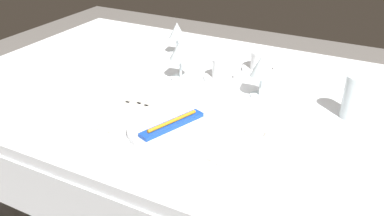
# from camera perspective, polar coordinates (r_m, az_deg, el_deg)

# --- Properties ---
(dining_table) EXTENTS (1.80, 1.11, 0.74)m
(dining_table) POSITION_cam_1_polar(r_m,az_deg,el_deg) (1.45, 1.93, -0.83)
(dining_table) COLOR white
(dining_table) RESTS_ON ground
(dinner_plate) EXTENTS (0.26, 0.26, 0.02)m
(dinner_plate) POSITION_cam_1_polar(r_m,az_deg,el_deg) (1.19, -2.69, -2.88)
(dinner_plate) COLOR white
(dinner_plate) RESTS_ON dining_table
(toothbrush_package) EXTENTS (0.11, 0.21, 0.02)m
(toothbrush_package) POSITION_cam_1_polar(r_m,az_deg,el_deg) (1.18, -2.71, -2.19)
(toothbrush_package) COLOR blue
(toothbrush_package) RESTS_ON dinner_plate
(fork_outer) EXTENTS (0.02, 0.22, 0.00)m
(fork_outer) POSITION_cam_1_polar(r_m,az_deg,el_deg) (1.29, -7.91, -0.89)
(fork_outer) COLOR beige
(fork_outer) RESTS_ON dining_table
(fork_inner) EXTENTS (0.03, 0.23, 0.00)m
(fork_inner) POSITION_cam_1_polar(r_m,az_deg,el_deg) (1.30, -9.03, -0.58)
(fork_inner) COLOR beige
(fork_inner) RESTS_ON dining_table
(fork_salad) EXTENTS (0.02, 0.22, 0.00)m
(fork_salad) POSITION_cam_1_polar(r_m,az_deg,el_deg) (1.31, -10.38, -0.44)
(fork_salad) COLOR beige
(fork_salad) RESTS_ON dining_table
(dinner_knife) EXTENTS (0.02, 0.22, 0.00)m
(dinner_knife) POSITION_cam_1_polar(r_m,az_deg,el_deg) (1.15, 4.65, -4.46)
(dinner_knife) COLOR beige
(dinner_knife) RESTS_ON dining_table
(spoon_soup) EXTENTS (0.03, 0.21, 0.01)m
(spoon_soup) POSITION_cam_1_polar(r_m,az_deg,el_deg) (1.15, 6.61, -4.50)
(spoon_soup) COLOR beige
(spoon_soup) RESTS_ON dining_table
(spoon_dessert) EXTENTS (0.03, 0.22, 0.01)m
(spoon_dessert) POSITION_cam_1_polar(r_m,az_deg,el_deg) (1.14, 7.76, -4.84)
(spoon_dessert) COLOR beige
(spoon_dessert) RESTS_ON dining_table
(spoon_tea) EXTENTS (0.03, 0.22, 0.01)m
(spoon_tea) POSITION_cam_1_polar(r_m,az_deg,el_deg) (1.14, 9.49, -5.06)
(spoon_tea) COLOR beige
(spoon_tea) RESTS_ON dining_table
(saucer_left) EXTENTS (0.13, 0.13, 0.01)m
(saucer_left) POSITION_cam_1_polar(r_m,az_deg,el_deg) (1.52, 4.13, 4.12)
(saucer_left) COLOR white
(saucer_left) RESTS_ON dining_table
(coffee_cup_left) EXTENTS (0.10, 0.07, 0.07)m
(coffee_cup_left) POSITION_cam_1_polar(r_m,az_deg,el_deg) (1.50, 4.25, 5.49)
(coffee_cup_left) COLOR white
(coffee_cup_left) RESTS_ON saucer_left
(saucer_right) EXTENTS (0.14, 0.14, 0.01)m
(saucer_right) POSITION_cam_1_polar(r_m,az_deg,el_deg) (1.61, 9.37, 5.25)
(saucer_right) COLOR white
(saucer_right) RESTS_ON dining_table
(coffee_cup_right) EXTENTS (0.11, 0.08, 0.07)m
(coffee_cup_right) POSITION_cam_1_polar(r_m,az_deg,el_deg) (1.59, 9.53, 6.49)
(coffee_cup_right) COLOR white
(coffee_cup_right) RESTS_ON saucer_right
(wine_glass_centre) EXTENTS (0.08, 0.08, 0.15)m
(wine_glass_centre) POSITION_cam_1_polar(r_m,az_deg,el_deg) (1.48, -1.60, 7.68)
(wine_glass_centre) COLOR silver
(wine_glass_centre) RESTS_ON dining_table
(wine_glass_left) EXTENTS (0.08, 0.08, 0.15)m
(wine_glass_left) POSITION_cam_1_polar(r_m,az_deg,el_deg) (1.37, 9.53, 5.52)
(wine_glass_left) COLOR silver
(wine_glass_left) RESTS_ON dining_table
(wine_glass_right) EXTENTS (0.07, 0.07, 0.13)m
(wine_glass_right) POSITION_cam_1_polar(r_m,az_deg,el_deg) (1.72, -2.06, 10.23)
(wine_glass_right) COLOR silver
(wine_glass_right) RESTS_ON dining_table
(drink_tumbler) EXTENTS (0.06, 0.06, 0.14)m
(drink_tumbler) POSITION_cam_1_polar(r_m,az_deg,el_deg) (1.32, 21.24, 1.40)
(drink_tumbler) COLOR silver
(drink_tumbler) RESTS_ON dining_table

